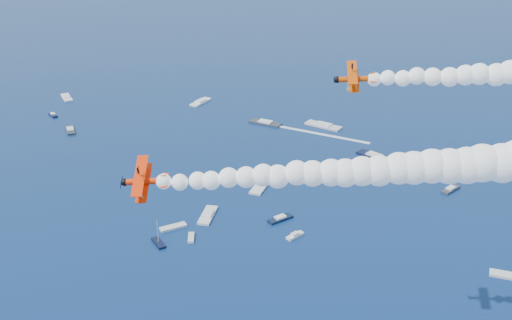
{
  "coord_description": "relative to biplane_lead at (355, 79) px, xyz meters",
  "views": [
    {
      "loc": [
        1.16,
        -73.49,
        95.5
      ],
      "look_at": [
        -4.23,
        26.29,
        49.93
      ],
      "focal_mm": 45.05,
      "sensor_mm": 36.0,
      "label": 1
    }
  ],
  "objects": [
    {
      "name": "biplane_trail",
      "position": [
        -34.1,
        -19.8,
        -11.26
      ],
      "size": [
        8.21,
        9.96,
        8.65
      ],
      "primitive_type": null,
      "rotation": [
        -0.42,
        0.07,
        3.15
      ],
      "color": "#FB2E05"
    },
    {
      "name": "boat_wakes",
      "position": [
        35.37,
        74.43,
        -61.53
      ],
      "size": [
        102.41,
        115.91,
        0.04
      ],
      "color": "white",
      "rests_on": "ground"
    },
    {
      "name": "smoke_trail_trail",
      "position": [
        0.1,
        -19.38,
        -8.62
      ],
      "size": [
        69.32,
        8.42,
        12.12
      ],
      "primitive_type": null,
      "rotation": [
        0.0,
        0.0,
        3.15
      ],
      "color": "white"
    },
    {
      "name": "biplane_lead",
      "position": [
        0.0,
        0.0,
        0.0
      ],
      "size": [
        8.04,
        9.55,
        7.22
      ],
      "primitive_type": null,
      "rotation": [
        -0.23,
        0.07,
        3.09
      ],
      "color": "#D74204"
    },
    {
      "name": "spectator_boats",
      "position": [
        -16.62,
        81.79,
        -61.21
      ],
      "size": [
        212.75,
        176.09,
        0.7
      ],
      "color": "silver",
      "rests_on": "ground"
    }
  ]
}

